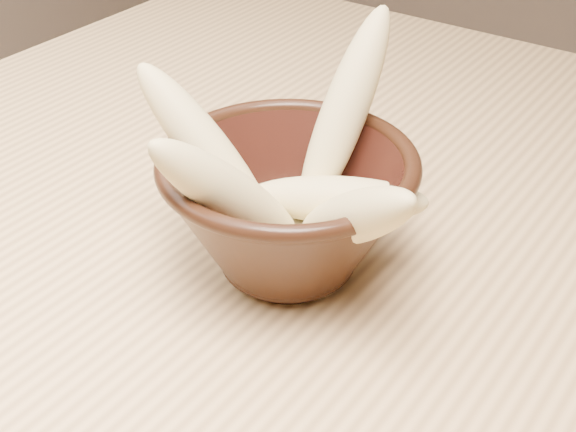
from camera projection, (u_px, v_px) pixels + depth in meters
The scene contains 8 objects.
table at pixel (476, 309), 0.68m from camera, with size 1.20×0.80×0.75m.
bowl at pixel (288, 206), 0.56m from camera, with size 0.18×0.18×0.10m.
milk_puddle at pixel (288, 234), 0.58m from camera, with size 0.10×0.10×0.01m, color beige.
banana_upright at pixel (344, 113), 0.58m from camera, with size 0.03×0.03×0.16m, color #E5C687.
banana_left at pixel (206, 148), 0.57m from camera, with size 0.03×0.03×0.15m, color #E5C687.
banana_right at pixel (353, 218), 0.51m from camera, with size 0.03×0.03×0.15m, color #E5C687.
banana_across at pixel (335, 199), 0.56m from camera, with size 0.03×0.03×0.13m, color #E5C687.
banana_front at pixel (229, 194), 0.52m from camera, with size 0.03×0.03×0.15m, color #E5C687.
Camera 1 is at (0.17, -0.52, 1.12)m, focal length 50.00 mm.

